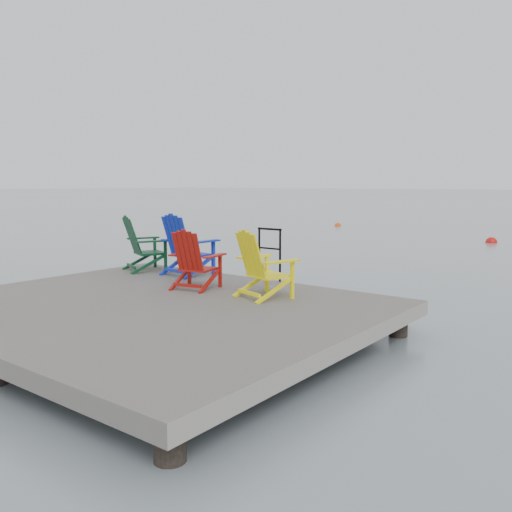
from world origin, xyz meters
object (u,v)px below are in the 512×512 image
Objects in this scene: chair_blue at (186,245)px; buoy_b at (338,226)px; chair_yellow at (262,264)px; chair_red at (194,260)px; handrail at (270,249)px; chair_green at (143,244)px; buoy_a at (491,243)px.

buoy_b is (-6.58, 17.44, -1.05)m from chair_blue.
buoy_b is at bearing 113.30° from chair_blue.
buoy_b is at bearing 133.05° from chair_yellow.
chair_blue is 1.18× the size of chair_red.
handrail is at bearing 58.82° from chair_red.
chair_red is at bearing 5.06° from chair_green.
buoy_a is (2.72, 14.09, -1.02)m from chair_green.
chair_green is 1.11× the size of chair_red.
handrail is at bearing -64.47° from buoy_b.
chair_green is 3.16× the size of buoy_b.
chair_red reaches higher than buoy_a.
buoy_a is at bearing 89.10° from handrail.
chair_yellow is (2.27, -0.74, -0.06)m from chair_blue.
chair_red is (2.04, -0.71, -0.05)m from chair_green.
chair_blue reaches higher than chair_red.
chair_yellow is (0.76, -1.23, -0.05)m from handrail.
chair_yellow is at bearing -87.85° from buoy_a.
handrail reaches higher than buoy_b.
handrail is at bearing 38.44° from chair_green.
handrail is at bearing 20.69° from chair_blue.
chair_red reaches higher than handrail.
chair_blue reaches higher than chair_yellow.
chair_green is 14.38m from buoy_a.
handrail is 13.49m from buoy_a.
buoy_a is at bearing 109.23° from chair_yellow.
chair_green is at bearing 149.20° from chair_red.
chair_yellow is (3.27, -0.59, -0.02)m from chair_green.
chair_green is at bearing -165.77° from handrail.
chair_yellow is at bearing 13.92° from chair_green.
chair_blue is at bearing -69.32° from buoy_b.
handrail is 1.43m from chair_red.
chair_blue is 2.66× the size of buoy_a.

